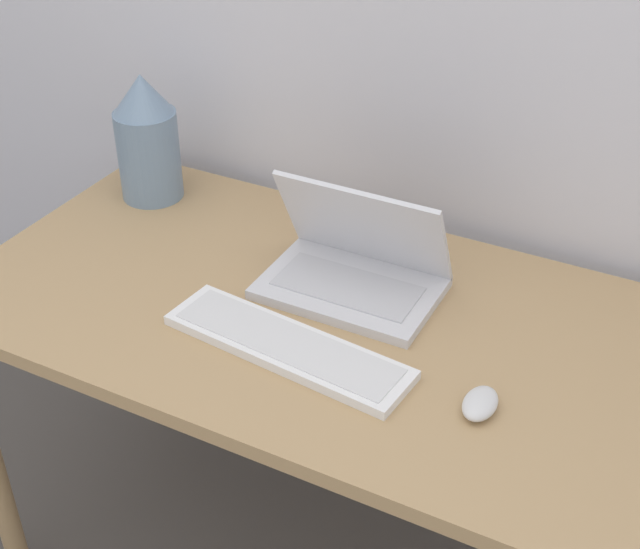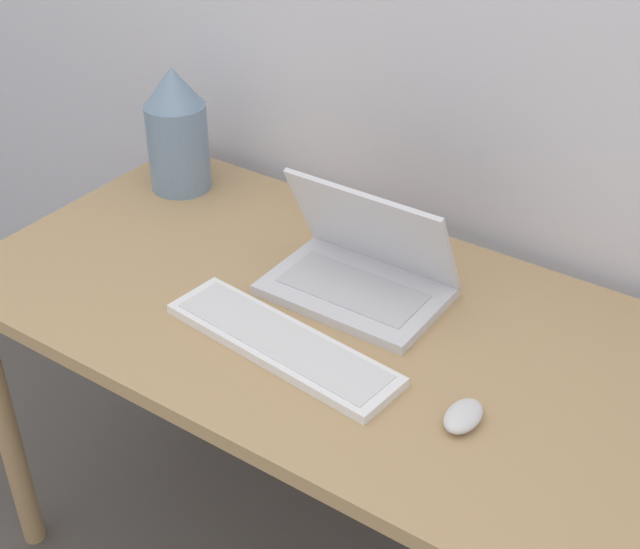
% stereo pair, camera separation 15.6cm
% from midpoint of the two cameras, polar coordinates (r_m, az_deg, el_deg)
% --- Properties ---
extents(desk, '(1.43, 0.72, 0.76)m').
position_cam_midpoint_polar(desk, '(1.68, 3.73, -5.06)').
color(desk, tan).
rests_on(desk, ground_plane).
extents(laptop, '(0.33, 0.22, 0.22)m').
position_cam_midpoint_polar(laptop, '(1.67, 5.34, 0.28)').
color(laptop, silver).
rests_on(laptop, desk).
extents(keyboard, '(0.47, 0.17, 0.02)m').
position_cam_midpoint_polar(keyboard, '(1.54, 0.41, -4.55)').
color(keyboard, white).
rests_on(keyboard, desk).
extents(mouse, '(0.05, 0.09, 0.03)m').
position_cam_midpoint_polar(mouse, '(1.43, 12.29, -8.97)').
color(mouse, silver).
rests_on(mouse, desk).
extents(vase, '(0.14, 0.14, 0.28)m').
position_cam_midpoint_polar(vase, '(1.99, -6.93, 9.10)').
color(vase, slate).
rests_on(vase, desk).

